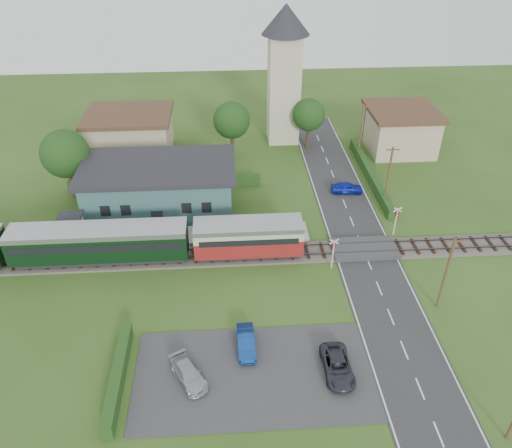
{
  "coord_description": "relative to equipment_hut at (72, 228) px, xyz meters",
  "views": [
    {
      "loc": [
        -2.88,
        -35.49,
        28.93
      ],
      "look_at": [
        -0.24,
        4.0,
        2.21
      ],
      "focal_mm": 35.0,
      "sensor_mm": 36.0,
      "label": 1
    }
  ],
  "objects": [
    {
      "name": "utility_pole_b",
      "position": [
        32.2,
        -11.2,
        1.88
      ],
      "size": [
        1.4,
        0.22,
        7.0
      ],
      "color": "#473321",
      "rests_on": "ground"
    },
    {
      "name": "railway_track",
      "position": [
        18.0,
        -3.2,
        -1.64
      ],
      "size": [
        76.0,
        3.2,
        0.49
      ],
      "color": "#4C443D",
      "rests_on": "ground"
    },
    {
      "name": "pedestrian_far",
      "position": [
        0.18,
        -0.25,
        -0.47
      ],
      "size": [
        0.71,
        0.87,
        1.64
      ],
      "primitive_type": "imported",
      "rotation": [
        0.0,
        0.0,
        1.69
      ],
      "color": "gray",
      "rests_on": "platform"
    },
    {
      "name": "house_east",
      "position": [
        38.0,
        18.8,
        1.05
      ],
      "size": [
        8.8,
        8.8,
        5.5
      ],
      "color": "tan",
      "rests_on": "ground"
    },
    {
      "name": "utility_pole_c",
      "position": [
        32.2,
        4.8,
        1.88
      ],
      "size": [
        1.4,
        0.22,
        7.0
      ],
      "color": "#473321",
      "rests_on": "ground"
    },
    {
      "name": "car_park_blue",
      "position": [
        16.11,
        -14.7,
        -1.06
      ],
      "size": [
        1.37,
        3.7,
        1.21
      ],
      "primitive_type": "imported",
      "rotation": [
        0.0,
        0.0,
        0.03
      ],
      "color": "navy",
      "rests_on": "car_park"
    },
    {
      "name": "hedge_station",
      "position": [
        8.0,
        10.3,
        -1.1
      ],
      "size": [
        22.0,
        0.8,
        1.3
      ],
      "primitive_type": "cube",
      "color": "#193814",
      "rests_on": "ground"
    },
    {
      "name": "pedestrian_near",
      "position": [
        14.65,
        0.41,
        -0.44
      ],
      "size": [
        0.74,
        0.62,
        1.71
      ],
      "primitive_type": "imported",
      "rotation": [
        0.0,
        0.0,
        3.55
      ],
      "color": "gray",
      "rests_on": "platform"
    },
    {
      "name": "hedge_carpark",
      "position": [
        7.0,
        -17.2,
        -1.15
      ],
      "size": [
        0.8,
        9.0,
        1.2
      ],
      "primitive_type": "cube",
      "color": "#193814",
      "rests_on": "ground"
    },
    {
      "name": "car_park",
      "position": [
        16.5,
        -17.2,
        -1.71
      ],
      "size": [
        17.0,
        9.0,
        0.08
      ],
      "primitive_type": "cube",
      "color": "#333335",
      "rests_on": "ground"
    },
    {
      "name": "road",
      "position": [
        28.0,
        -5.2,
        -1.72
      ],
      "size": [
        6.0,
        70.0,
        0.05
      ],
      "primitive_type": "cube",
      "color": "#28282B",
      "rests_on": "ground"
    },
    {
      "name": "tree_c",
      "position": [
        26.0,
        19.8,
        2.91
      ],
      "size": [
        4.2,
        4.2,
        6.78
      ],
      "color": "#332316",
      "rests_on": "ground"
    },
    {
      "name": "equipment_hut",
      "position": [
        0.0,
        0.0,
        0.0
      ],
      "size": [
        2.3,
        2.3,
        2.55
      ],
      "color": "#C0BA9C",
      "rests_on": "platform"
    },
    {
      "name": "streetlamp_west",
      "position": [
        -4.0,
        14.8,
        1.29
      ],
      "size": [
        0.3,
        0.3,
        5.15
      ],
      "color": "#3F3F47",
      "rests_on": "ground"
    },
    {
      "name": "train",
      "position": [
        0.13,
        -3.2,
        0.43
      ],
      "size": [
        43.2,
        2.9,
        3.4
      ],
      "color": "#232328",
      "rests_on": "ground"
    },
    {
      "name": "ground",
      "position": [
        18.0,
        -5.2,
        -1.75
      ],
      "size": [
        120.0,
        120.0,
        0.0
      ],
      "primitive_type": "plane",
      "color": "#2D4C19"
    },
    {
      "name": "crossing_signal_near",
      "position": [
        24.4,
        -5.61,
        0.39
      ],
      "size": [
        0.84,
        0.28,
        3.28
      ],
      "color": "silver",
      "rests_on": "ground"
    },
    {
      "name": "tree_a",
      "position": [
        -2.0,
        8.8,
        3.63
      ],
      "size": [
        5.2,
        5.2,
        8.0
      ],
      "color": "#332316",
      "rests_on": "ground"
    },
    {
      "name": "church_tower",
      "position": [
        23.0,
        22.8,
        8.48
      ],
      "size": [
        6.0,
        6.0,
        17.6
      ],
      "color": "#C0BA9C",
      "rests_on": "ground"
    },
    {
      "name": "car_park_dark",
      "position": [
        22.5,
        -17.37,
        -1.08
      ],
      "size": [
        2.03,
        4.29,
        1.18
      ],
      "primitive_type": "imported",
      "rotation": [
        0.0,
        0.0,
        0.02
      ],
      "color": "#2D2B38",
      "rests_on": "car_park"
    },
    {
      "name": "station_building",
      "position": [
        8.0,
        5.79,
        0.95
      ],
      "size": [
        16.0,
        9.0,
        5.3
      ],
      "color": "#336766",
      "rests_on": "ground"
    },
    {
      "name": "hedge_roadside",
      "position": [
        32.2,
        10.8,
        -1.15
      ],
      "size": [
        0.8,
        18.0,
        1.2
      ],
      "primitive_type": "cube",
      "color": "#193814",
      "rests_on": "ground"
    },
    {
      "name": "car_park_silver",
      "position": [
        11.92,
        -17.31,
        -1.11
      ],
      "size": [
        3.23,
        4.09,
        1.11
      ],
      "primitive_type": "imported",
      "rotation": [
        0.0,
        0.0,
        0.52
      ],
      "color": "#A5AAB0",
      "rests_on": "car_park"
    },
    {
      "name": "utility_pole_d",
      "position": [
        32.2,
        16.8,
        1.88
      ],
      "size": [
        1.4,
        0.22,
        7.0
      ],
      "color": "#473321",
      "rests_on": "ground"
    },
    {
      "name": "tree_b",
      "position": [
        16.0,
        17.8,
        3.27
      ],
      "size": [
        4.6,
        4.6,
        7.34
      ],
      "color": "#332316",
      "rests_on": "ground"
    },
    {
      "name": "platform",
      "position": [
        8.0,
        0.0,
        -1.52
      ],
      "size": [
        30.0,
        3.0,
        0.45
      ],
      "primitive_type": "cube",
      "color": "gray",
      "rests_on": "ground"
    },
    {
      "name": "crossing_signal_far",
      "position": [
        31.6,
        -0.81,
        0.39
      ],
      "size": [
        0.84,
        0.28,
        3.28
      ],
      "color": "silver",
      "rests_on": "ground"
    },
    {
      "name": "crossing_deck",
      "position": [
        28.0,
        -3.2,
        -1.52
      ],
      "size": [
        6.2,
        3.4,
        0.45
      ],
      "primitive_type": "cube",
      "color": "#333335",
      "rests_on": "ground"
    },
    {
      "name": "house_west",
      "position": [
        3.0,
        19.8,
        1.04
      ],
      "size": [
        10.8,
        8.8,
        5.5
      ],
      "color": "tan",
      "rests_on": "ground"
    },
    {
      "name": "streetlamp_east",
      "position": [
        34.0,
        21.8,
        1.29
      ],
      "size": [
        0.3,
        0.3,
        5.15
      ],
      "color": "#3F3F47",
      "rests_on": "ground"
    },
    {
      "name": "car_on_road",
      "position": [
        28.72,
        7.8,
        -1.09
      ],
      "size": [
        3.66,
        1.67,
        1.22
      ],
      "primitive_type": "imported",
      "rotation": [
        0.0,
        0.0,
        1.5
      ],
      "color": "#0D1DAA",
      "rests_on": "road"
    }
  ]
}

